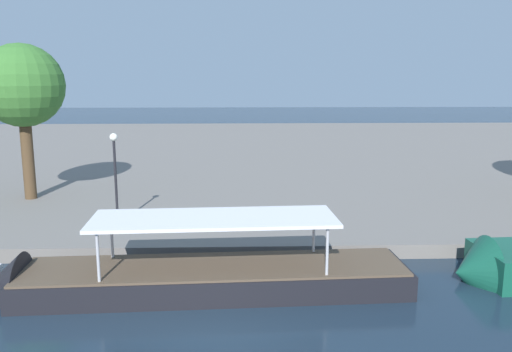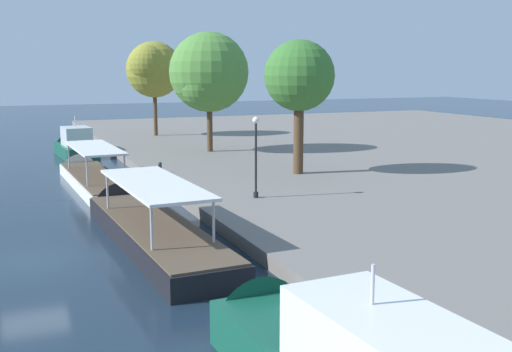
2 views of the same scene
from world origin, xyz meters
TOP-DOWN VIEW (x-y plane):
  - ground_plane at (0.00, 0.00)m, footprint 220.00×220.00m
  - motor_yacht_0 at (-30.04, 4.99)m, footprint 7.70×3.15m
  - tour_boat_1 at (-15.51, 4.44)m, footprint 13.94×3.17m
  - tour_boat_2 at (-1.44, 4.88)m, footprint 14.77×3.56m
  - mooring_bollard_0 at (-15.04, 8.75)m, footprint 0.25×0.25m
  - lamp_post at (-5.14, 11.46)m, footprint 0.36×0.36m
  - tree_1 at (-11.28, 16.91)m, footprint 4.52×4.52m
  - tree_2 at (-23.85, 15.05)m, footprint 6.45×6.45m
  - tree_3 at (-37.65, 13.83)m, footprint 5.74×5.61m

SIDE VIEW (x-z plane):
  - ground_plane at x=0.00m, z-range 0.00..0.00m
  - tour_boat_1 at x=-15.51m, z-range -1.52..2.10m
  - tour_boat_2 at x=-1.44m, z-range -1.49..2.27m
  - motor_yacht_0 at x=-30.04m, z-range -1.51..2.88m
  - mooring_bollard_0 at x=-15.04m, z-range 0.63..1.32m
  - lamp_post at x=-5.14m, z-range 0.93..5.20m
  - tree_1 at x=-11.28m, z-range 2.58..11.14m
  - tree_2 at x=-23.85m, z-range 2.03..11.72m
  - tree_3 at x=-37.65m, z-range 2.66..12.12m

